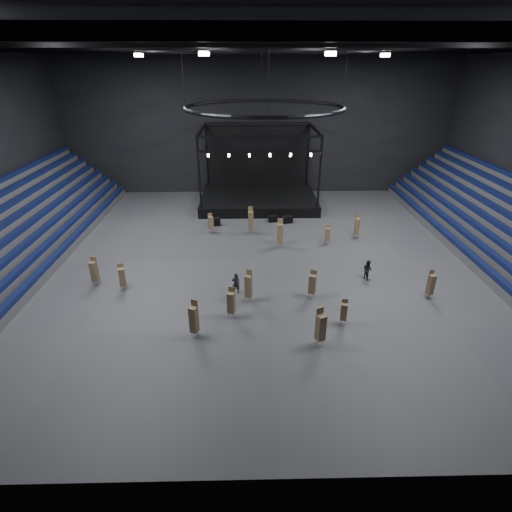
{
  "coord_description": "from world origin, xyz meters",
  "views": [
    {
      "loc": [
        -1.33,
        -32.15,
        16.23
      ],
      "look_at": [
        -0.68,
        -2.0,
        1.4
      ],
      "focal_mm": 28.0,
      "sensor_mm": 36.0,
      "label": 1
    }
  ],
  "objects_px": {
    "chair_stack_0": "(94,271)",
    "chair_stack_5": "(312,283)",
    "chair_stack_3": "(122,276)",
    "chair_stack_4": "(231,302)",
    "chair_stack_9": "(280,233)",
    "crew_member": "(367,270)",
    "chair_stack_2": "(321,327)",
    "chair_stack_1": "(248,286)",
    "flight_case_right": "(287,220)",
    "flight_case_mid": "(273,219)",
    "chair_stack_6": "(194,319)",
    "chair_stack_13": "(344,311)",
    "flight_case_left": "(214,222)",
    "chair_stack_12": "(211,223)",
    "chair_stack_7": "(431,284)",
    "man_center": "(236,283)",
    "stage": "(258,191)",
    "chair_stack_10": "(328,234)",
    "chair_stack_11": "(251,220)",
    "chair_stack_8": "(357,226)"
  },
  "relations": [
    {
      "from": "stage",
      "to": "flight_case_right",
      "type": "bearing_deg",
      "value": -67.23
    },
    {
      "from": "flight_case_mid",
      "to": "chair_stack_1",
      "type": "bearing_deg",
      "value": -99.84
    },
    {
      "from": "flight_case_right",
      "to": "chair_stack_0",
      "type": "xyz_separation_m",
      "value": [
        -16.53,
        -13.23,
        0.89
      ]
    },
    {
      "from": "flight_case_mid",
      "to": "chair_stack_8",
      "type": "height_order",
      "value": "chair_stack_8"
    },
    {
      "from": "man_center",
      "to": "flight_case_right",
      "type": "bearing_deg",
      "value": -121.13
    },
    {
      "from": "chair_stack_0",
      "to": "chair_stack_9",
      "type": "xyz_separation_m",
      "value": [
        15.24,
        6.87,
        0.19
      ]
    },
    {
      "from": "chair_stack_12",
      "to": "chair_stack_7",
      "type": "bearing_deg",
      "value": -59.05
    },
    {
      "from": "flight_case_left",
      "to": "chair_stack_3",
      "type": "xyz_separation_m",
      "value": [
        -6.16,
        -13.43,
        0.76
      ]
    },
    {
      "from": "flight_case_mid",
      "to": "chair_stack_9",
      "type": "height_order",
      "value": "chair_stack_9"
    },
    {
      "from": "chair_stack_0",
      "to": "chair_stack_10",
      "type": "relative_size",
      "value": 1.27
    },
    {
      "from": "chair_stack_2",
      "to": "chair_stack_9",
      "type": "height_order",
      "value": "chair_stack_9"
    },
    {
      "from": "flight_case_right",
      "to": "chair_stack_10",
      "type": "bearing_deg",
      "value": -58.63
    },
    {
      "from": "chair_stack_9",
      "to": "crew_member",
      "type": "bearing_deg",
      "value": -41.59
    },
    {
      "from": "stage",
      "to": "chair_stack_7",
      "type": "bearing_deg",
      "value": -61.69
    },
    {
      "from": "chair_stack_7",
      "to": "man_center",
      "type": "bearing_deg",
      "value": 158.13
    },
    {
      "from": "chair_stack_10",
      "to": "crew_member",
      "type": "height_order",
      "value": "chair_stack_10"
    },
    {
      "from": "chair_stack_2",
      "to": "chair_stack_9",
      "type": "xyz_separation_m",
      "value": [
        -1.41,
        14.72,
        0.09
      ]
    },
    {
      "from": "chair_stack_6",
      "to": "chair_stack_13",
      "type": "relative_size",
      "value": 1.43
    },
    {
      "from": "flight_case_left",
      "to": "flight_case_right",
      "type": "xyz_separation_m",
      "value": [
        7.98,
        0.56,
        -0.02
      ]
    },
    {
      "from": "chair_stack_5",
      "to": "crew_member",
      "type": "height_order",
      "value": "chair_stack_5"
    },
    {
      "from": "stage",
      "to": "chair_stack_13",
      "type": "relative_size",
      "value": 7.43
    },
    {
      "from": "chair_stack_6",
      "to": "chair_stack_12",
      "type": "distance_m",
      "value": 17.42
    },
    {
      "from": "chair_stack_0",
      "to": "chair_stack_12",
      "type": "distance_m",
      "value": 13.5
    },
    {
      "from": "flight_case_right",
      "to": "stage",
      "type": "bearing_deg",
      "value": 112.77
    },
    {
      "from": "chair_stack_6",
      "to": "chair_stack_8",
      "type": "height_order",
      "value": "chair_stack_6"
    },
    {
      "from": "chair_stack_3",
      "to": "chair_stack_4",
      "type": "xyz_separation_m",
      "value": [
        8.6,
        -3.91,
        0.05
      ]
    },
    {
      "from": "crew_member",
      "to": "flight_case_mid",
      "type": "bearing_deg",
      "value": 3.08
    },
    {
      "from": "chair_stack_12",
      "to": "chair_stack_0",
      "type": "bearing_deg",
      "value": -150.48
    },
    {
      "from": "chair_stack_1",
      "to": "man_center",
      "type": "height_order",
      "value": "chair_stack_1"
    },
    {
      "from": "chair_stack_13",
      "to": "chair_stack_5",
      "type": "bearing_deg",
      "value": 130.86
    },
    {
      "from": "man_center",
      "to": "crew_member",
      "type": "relative_size",
      "value": 1.02
    },
    {
      "from": "chair_stack_3",
      "to": "chair_stack_13",
      "type": "relative_size",
      "value": 1.18
    },
    {
      "from": "flight_case_right",
      "to": "chair_stack_7",
      "type": "relative_size",
      "value": 0.5
    },
    {
      "from": "man_center",
      "to": "crew_member",
      "type": "distance_m",
      "value": 10.91
    },
    {
      "from": "stage",
      "to": "crew_member",
      "type": "bearing_deg",
      "value": -66.96
    },
    {
      "from": "flight_case_left",
      "to": "chair_stack_12",
      "type": "xyz_separation_m",
      "value": [
        -0.19,
        -2.07,
        0.71
      ]
    },
    {
      "from": "chair_stack_4",
      "to": "chair_stack_6",
      "type": "relative_size",
      "value": 0.86
    },
    {
      "from": "chair_stack_1",
      "to": "chair_stack_2",
      "type": "bearing_deg",
      "value": -26.24
    },
    {
      "from": "flight_case_mid",
      "to": "chair_stack_2",
      "type": "height_order",
      "value": "chair_stack_2"
    },
    {
      "from": "flight_case_left",
      "to": "chair_stack_6",
      "type": "height_order",
      "value": "chair_stack_6"
    },
    {
      "from": "chair_stack_9",
      "to": "chair_stack_11",
      "type": "bearing_deg",
      "value": 129.53
    },
    {
      "from": "chair_stack_3",
      "to": "chair_stack_4",
      "type": "bearing_deg",
      "value": -40.86
    },
    {
      "from": "chair_stack_1",
      "to": "flight_case_right",
      "type": "bearing_deg",
      "value": 97.92
    },
    {
      "from": "chair_stack_8",
      "to": "crew_member",
      "type": "bearing_deg",
      "value": -92.03
    },
    {
      "from": "chair_stack_7",
      "to": "man_center",
      "type": "height_order",
      "value": "chair_stack_7"
    },
    {
      "from": "chair_stack_6",
      "to": "chair_stack_7",
      "type": "relative_size",
      "value": 1.15
    },
    {
      "from": "chair_stack_0",
      "to": "chair_stack_5",
      "type": "height_order",
      "value": "chair_stack_0"
    },
    {
      "from": "chair_stack_2",
      "to": "chair_stack_11",
      "type": "height_order",
      "value": "chair_stack_11"
    },
    {
      "from": "chair_stack_10",
      "to": "chair_stack_12",
      "type": "distance_m",
      "value": 11.97
    },
    {
      "from": "flight_case_right",
      "to": "chair_stack_9",
      "type": "height_order",
      "value": "chair_stack_9"
    }
  ]
}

